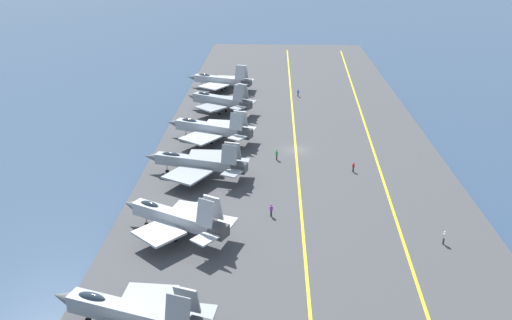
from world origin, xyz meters
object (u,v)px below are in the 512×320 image
Objects in this scene: parked_jet_fifth at (219,101)px; crew_green_vest at (277,154)px; parked_jet_fourth at (210,128)px; crew_blue_vest at (298,92)px; parked_jet_second at (175,218)px; crew_red_vest at (353,167)px; parked_jet_third at (197,163)px; parked_jet_sixth at (220,80)px; crew_white_vest at (444,237)px; crew_purple_vest at (271,210)px; parked_jet_nearest at (130,314)px.

crew_green_vest is at bearing -154.36° from parked_jet_fifth.
parked_jet_fourth is 14.84m from crew_green_vest.
crew_blue_vest is 38.70m from crew_green_vest.
parked_jet_fifth reaches higher than parked_jet_second.
crew_red_vest is at bearing -170.37° from crew_blue_vest.
parked_jet_third is 24.89m from crew_red_vest.
parked_jet_sixth reaches higher than crew_green_vest.
crew_blue_vest is (-5.38, -18.70, -1.37)m from parked_jet_sixth.
crew_white_vest reaches higher than crew_purple_vest.
crew_green_vest is at bearing -17.63° from parked_jet_nearest.
parked_jet_second is 13.29m from crew_purple_vest.
crew_red_vest is at bearing -40.48° from crew_purple_vest.
parked_jet_sixth is 77.78m from crew_white_vest.
crew_red_vest is at bearing -83.30° from parked_jet_third.
parked_jet_sixth is at bearing 73.94° from crew_blue_vest.
parked_jet_third is at bearing 179.15° from parked_jet_fourth.
crew_white_vest is at bearing -159.01° from crew_red_vest.
crew_white_vest is 33.16m from crew_green_vest.
parked_jet_fifth is 8.98× the size of crew_blue_vest.
crew_white_vest is at bearing -63.16° from parked_jet_nearest.
parked_jet_sixth is 45.89m from crew_green_vest.
parked_jet_third is 37.87m from crew_white_vest.
crew_white_vest is at bearing -119.49° from parked_jet_third.
crew_red_vest is at bearing -117.75° from parked_jet_fourth.
parked_jet_second is 0.93× the size of parked_jet_sixth.
crew_white_vest is at bearing -141.78° from crew_green_vest.
crew_green_vest is at bearing 172.62° from crew_blue_vest.
crew_blue_vest reaches higher than crew_red_vest.
parked_jet_fifth is 38.61m from crew_red_vest.
crew_white_vest is 1.01× the size of crew_purple_vest.
crew_red_vest is 20.00m from crew_purple_vest.
crew_red_vest is 0.95× the size of crew_blue_vest.
crew_blue_vest is at bearing -20.79° from parked_jet_third.
parked_jet_second is 66.08m from crew_blue_vest.
crew_purple_vest is (-15.22, 12.99, 0.09)m from crew_red_vest.
parked_jet_fifth reaches higher than crew_green_vest.
parked_jet_fourth reaches higher than crew_green_vest.
crew_white_vest is (-21.53, -8.26, 0.10)m from crew_red_vest.
crew_blue_vest is (63.66, -17.67, -1.66)m from parked_jet_second.
parked_jet_sixth is (35.43, 1.54, -0.19)m from parked_jet_fourth.
parked_jet_third is at bearing 159.21° from crew_blue_vest.
crew_red_vest is (-29.85, -24.41, -1.81)m from parked_jet_fifth.
parked_jet_third is at bearing 60.51° from crew_white_vest.
crew_purple_vest is (-63.50, -13.00, -1.33)m from parked_jet_sixth.
crew_white_vest is 0.98× the size of crew_green_vest.
crew_blue_vest is at bearing -29.73° from parked_jet_fourth.
parked_jet_nearest is 36.02m from parked_jet_third.
parked_jet_second is 8.69× the size of crew_purple_vest.
parked_jet_fourth is 10.39× the size of crew_red_vest.
parked_jet_third is 1.02× the size of parked_jet_sixth.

